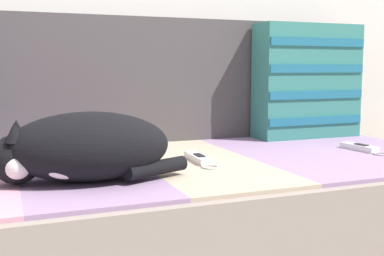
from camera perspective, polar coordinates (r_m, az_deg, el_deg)
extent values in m
cube|color=gray|center=(1.42, -6.47, -8.22)|extent=(2.05, 0.90, 0.20)
cube|color=gray|center=(1.35, -13.07, -4.74)|extent=(0.33, 0.81, 0.01)
cube|color=tan|center=(1.43, 0.01, -3.85)|extent=(0.33, 0.81, 0.01)
cube|color=gray|center=(1.58, 11.12, -2.94)|extent=(0.33, 0.81, 0.01)
cube|color=gray|center=(1.78, 20.03, -2.13)|extent=(0.33, 0.81, 0.01)
cube|color=#474242|center=(1.75, -9.99, 5.56)|extent=(2.05, 0.14, 0.45)
cube|color=#337A70|center=(1.92, 13.48, 5.42)|extent=(0.42, 0.13, 0.43)
cube|color=#1E667F|center=(1.87, 14.54, 0.86)|extent=(0.41, 0.01, 0.03)
cube|color=#1E667F|center=(1.87, 14.64, 3.84)|extent=(0.41, 0.01, 0.03)
cube|color=#1E667F|center=(1.86, 14.73, 6.83)|extent=(0.41, 0.01, 0.03)
cube|color=#1E667F|center=(1.86, 14.83, 9.83)|extent=(0.41, 0.01, 0.03)
ellipsoid|color=black|center=(1.17, -12.12, -2.15)|extent=(0.40, 0.26, 0.17)
sphere|color=black|center=(1.17, -20.06, -3.48)|extent=(0.12, 0.12, 0.12)
sphere|color=white|center=(1.14, -19.99, -4.19)|extent=(0.06, 0.06, 0.06)
ellipsoid|color=white|center=(1.11, -14.51, -3.99)|extent=(0.11, 0.05, 0.07)
cylinder|color=black|center=(1.17, -4.22, -4.72)|extent=(0.17, 0.10, 0.04)
cone|color=black|center=(1.13, -20.32, -0.53)|extent=(0.04, 0.04, 0.04)
cone|color=black|center=(1.20, -20.09, -0.13)|extent=(0.04, 0.04, 0.04)
cube|color=white|center=(1.39, 0.71, -3.58)|extent=(0.04, 0.16, 0.02)
cube|color=black|center=(1.38, 0.87, -3.24)|extent=(0.02, 0.05, 0.00)
cube|color=black|center=(1.46, -0.24, -3.07)|extent=(0.03, 0.01, 0.02)
torus|color=silver|center=(1.30, 2.16, -4.63)|extent=(0.05, 0.05, 0.01)
cube|color=white|center=(1.67, 19.19, -2.18)|extent=(0.05, 0.14, 0.02)
cube|color=black|center=(1.66, 19.46, -1.87)|extent=(0.02, 0.05, 0.00)
cube|color=black|center=(1.72, 17.62, -1.88)|extent=(0.03, 0.01, 0.02)
torus|color=silver|center=(1.61, 21.50, -2.85)|extent=(0.05, 0.05, 0.01)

